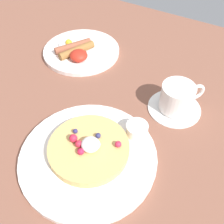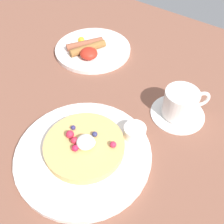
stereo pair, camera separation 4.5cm
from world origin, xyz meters
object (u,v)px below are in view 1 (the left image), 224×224
(syrup_ramekin, at_px, (137,129))
(coffee_saucer, at_px, (174,108))
(breakfast_plate, at_px, (82,51))
(pancake_plate, at_px, (88,156))
(coffee_cup, at_px, (178,97))

(syrup_ramekin, distance_m, coffee_saucer, 0.13)
(breakfast_plate, relative_size, coffee_saucer, 1.78)
(breakfast_plate, bearing_deg, syrup_ramekin, -34.89)
(pancake_plate, height_order, breakfast_plate, same)
(breakfast_plate, height_order, coffee_cup, coffee_cup)
(syrup_ramekin, relative_size, coffee_saucer, 0.37)
(coffee_saucer, bearing_deg, pancake_plate, -114.67)
(coffee_saucer, height_order, coffee_cup, coffee_cup)
(pancake_plate, xyz_separation_m, coffee_saucer, (0.10, 0.22, -0.00))
(pancake_plate, relative_size, coffee_saucer, 2.20)
(breakfast_plate, height_order, coffee_saucer, breakfast_plate)
(syrup_ramekin, distance_m, coffee_cup, 0.13)
(pancake_plate, bearing_deg, coffee_saucer, 65.33)
(syrup_ramekin, relative_size, coffee_cup, 0.50)
(pancake_plate, height_order, syrup_ramekin, syrup_ramekin)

